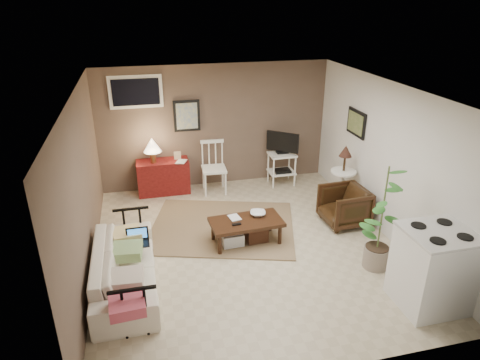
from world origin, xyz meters
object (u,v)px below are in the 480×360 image
object	(u,v)px
red_console	(162,174)
potted_plant	(382,215)
tv_stand	(282,157)
armchair	(344,204)
sofa	(124,261)
spindle_chair	(214,169)
coffee_table	(246,230)
stove	(433,268)
side_table	(344,170)

from	to	relation	value
red_console	potted_plant	xyz separation A→B (m)	(2.74, -3.22, 0.44)
tv_stand	armchair	bearing A→B (deg)	-74.94
sofa	spindle_chair	size ratio (longest dim) A/B	1.98
coffee_table	armchair	xyz separation A→B (m)	(1.75, 0.21, 0.12)
potted_plant	spindle_chair	bearing A→B (deg)	120.12
potted_plant	red_console	bearing A→B (deg)	130.45
coffee_table	armchair	world-z (taller)	armchair
red_console	stove	world-z (taller)	red_console
red_console	spindle_chair	xyz separation A→B (m)	(0.98, -0.17, 0.08)
armchair	potted_plant	xyz separation A→B (m)	(-0.11, -1.26, 0.48)
tv_stand	side_table	xyz separation A→B (m)	(0.71, -1.25, 0.16)
spindle_chair	side_table	size ratio (longest dim) A/B	0.84
sofa	spindle_chair	bearing A→B (deg)	-32.16
coffee_table	tv_stand	size ratio (longest dim) A/B	1.03
sofa	spindle_chair	distance (m)	3.15
armchair	potted_plant	size ratio (longest dim) A/B	0.45
coffee_table	tv_stand	distance (m)	2.41
red_console	side_table	distance (m)	3.40
red_console	potted_plant	bearing A→B (deg)	-49.55
red_console	side_table	bearing A→B (deg)	-24.41
coffee_table	tv_stand	world-z (taller)	tv_stand
stove	side_table	bearing A→B (deg)	87.60
spindle_chair	stove	distance (m)	4.39
sofa	potted_plant	world-z (taller)	potted_plant
spindle_chair	armchair	world-z (taller)	spindle_chair
side_table	sofa	bearing A→B (deg)	-159.12
red_console	potted_plant	world-z (taller)	potted_plant
sofa	armchair	xyz separation A→B (m)	(3.56, 0.88, -0.03)
side_table	spindle_chair	bearing A→B (deg)	149.79
red_console	spindle_chair	size ratio (longest dim) A/B	1.14
tv_stand	side_table	size ratio (longest dim) A/B	0.92
coffee_table	side_table	world-z (taller)	side_table
spindle_chair	side_table	distance (m)	2.45
red_console	spindle_chair	bearing A→B (deg)	-10.07
tv_stand	stove	size ratio (longest dim) A/B	1.04
red_console	tv_stand	world-z (taller)	red_console
side_table	stove	bearing A→B (deg)	-92.40
tv_stand	potted_plant	bearing A→B (deg)	-83.08
coffee_table	stove	distance (m)	2.69
tv_stand	potted_plant	distance (m)	3.10
stove	spindle_chair	bearing A→B (deg)	116.99
tv_stand	stove	xyz separation A→B (m)	(0.60, -3.93, -0.06)
sofa	side_table	bearing A→B (deg)	-69.12
red_console	armchair	distance (m)	3.46
armchair	stove	world-z (taller)	stove
sofa	coffee_table	bearing A→B (deg)	-69.60
sofa	tv_stand	xyz separation A→B (m)	(3.07, 2.69, 0.19)
potted_plant	stove	size ratio (longest dim) A/B	1.49
red_console	armchair	world-z (taller)	red_console
side_table	potted_plant	size ratio (longest dim) A/B	0.76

